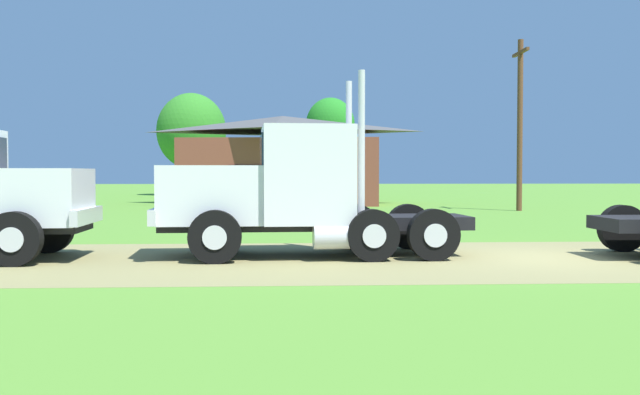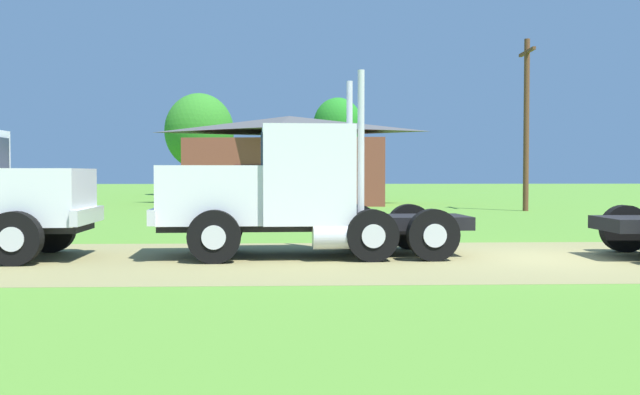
% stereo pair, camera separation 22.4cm
% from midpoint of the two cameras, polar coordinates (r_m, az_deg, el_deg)
% --- Properties ---
extents(ground_plane, '(200.00, 200.00, 0.00)m').
position_cam_midpoint_polar(ground_plane, '(15.81, 16.87, -4.63)').
color(ground_plane, '#568C2E').
extents(dirt_track, '(120.00, 6.87, 0.01)m').
position_cam_midpoint_polar(dirt_track, '(15.81, 16.87, -4.61)').
color(dirt_track, olive).
rests_on(dirt_track, ground_plane).
extents(truck_foreground_white, '(6.81, 2.86, 3.88)m').
position_cam_midpoint_polar(truck_foreground_white, '(15.41, -3.19, 0.29)').
color(truck_foreground_white, black).
rests_on(truck_foreground_white, ground_plane).
extents(shed_building, '(12.19, 8.12, 5.05)m').
position_cam_midpoint_polar(shed_building, '(41.45, -3.13, 2.86)').
color(shed_building, brown).
rests_on(shed_building, ground_plane).
extents(utility_pole_near, '(0.26, 2.20, 8.02)m').
position_cam_midpoint_polar(utility_pole_near, '(35.11, 15.40, 5.94)').
color(utility_pole_near, brown).
rests_on(utility_pole_near, ground_plane).
extents(tree_left, '(5.46, 5.46, 8.09)m').
position_cam_midpoint_polar(tree_left, '(58.00, -10.27, 5.19)').
color(tree_left, '#513823').
rests_on(tree_left, ground_plane).
extents(tree_mid, '(3.65, 3.65, 7.41)m').
position_cam_midpoint_polar(tree_mid, '(54.07, 0.71, 5.76)').
color(tree_mid, '#513823').
rests_on(tree_mid, ground_plane).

